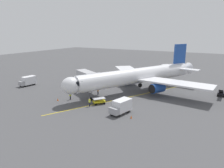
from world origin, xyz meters
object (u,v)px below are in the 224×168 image
Objects in this scene: airplane at (139,76)px; ground_crew_wing_walker at (98,91)px; ground_crew_loader at (89,102)px; belt_loader_near_nose at (221,93)px; safety_cone_nose_right at (70,98)px; box_truck_portside at (28,81)px; box_truck_starboard_side at (121,106)px; ground_crew_marshaller at (70,96)px; safety_cone_nose_left at (131,117)px; baggage_cart_rear_apron at (99,101)px; safety_cone_wing_port at (58,100)px; jet_bridge at (90,78)px.

ground_crew_wing_walker is (7.42, 7.97, -3.12)m from airplane.
belt_loader_near_nose is at bearing -138.12° from ground_crew_loader.
safety_cone_nose_right is at bearing 33.09° from belt_loader_near_nose.
ground_crew_wing_walker is at bearing -173.54° from box_truck_portside.
box_truck_starboard_side is (-10.13, 7.73, 0.50)m from ground_crew_wing_walker.
ground_crew_marshaller is (10.88, 14.10, -3.12)m from airplane.
safety_cone_nose_left is at bearing 107.66° from airplane.
box_truck_starboard_side is at bearing 159.61° from baggage_cart_rear_apron.
belt_loader_near_nose is 0.96× the size of box_truck_portside.
ground_crew_loader is at bearing 73.68° from airplane.
box_truck_portside is 18.90m from safety_cone_nose_right.
box_truck_starboard_side is (-32.21, 5.23, 0.00)m from box_truck_portside.
ground_crew_marshaller is 7.27m from baggage_cart_rear_apron.
ground_crew_marshaller is at bearing 168.97° from box_truck_portside.
safety_cone_nose_right is (7.31, 0.68, -0.38)m from baggage_cart_rear_apron.
box_truck_starboard_side is 8.96× the size of safety_cone_wing_port.
jet_bridge is 2.27× the size of box_truck_portside.
safety_cone_nose_right is (6.41, -1.55, -0.61)m from ground_crew_loader.
safety_cone_nose_right is at bearing -13.58° from ground_crew_loader.
box_truck_starboard_side reaches higher than ground_crew_loader.
belt_loader_near_nose is 50.88m from box_truck_portside.
baggage_cart_rear_apron is 5.27× the size of safety_cone_nose_right.
ground_crew_loader is 2.41m from baggage_cart_rear_apron.
box_truck_portside is (19.50, 2.98, -2.38)m from jet_bridge.
box_truck_portside is at bearing 18.19° from belt_loader_near_nose.
box_truck_starboard_side is at bearing 147.15° from jet_bridge.
safety_cone_nose_right is (16.32, -2.80, 0.00)m from safety_cone_nose_left.
belt_loader_near_nose is (-23.40, -20.97, -0.17)m from ground_crew_loader.
box_truck_starboard_side is (-12.71, 8.21, -2.38)m from jet_bridge.
belt_loader_near_nose is at bearing -163.96° from airplane.
jet_bridge is at bearing -97.61° from ground_crew_marshaller.
ground_crew_marshaller is 16.47m from safety_cone_nose_left.
ground_crew_loader is at bearing -176.29° from safety_cone_wing_port.
ground_crew_loader is at bearing 110.66° from ground_crew_wing_walker.
baggage_cart_rear_apron is at bearing 125.03° from ground_crew_wing_walker.
box_truck_starboard_side is (-2.71, 15.69, -2.62)m from airplane.
box_truck_starboard_side is at bearing 142.65° from ground_crew_wing_walker.
box_truck_portside is (24.94, -5.09, 0.50)m from ground_crew_loader.
box_truck_starboard_side is 13.83m from safety_cone_nose_right.
safety_cone_nose_right is 2.79m from safety_cone_wing_port.
ground_crew_wing_walker reaches higher than safety_cone_nose_left.
safety_cone_nose_left is 16.56m from safety_cone_nose_right.
baggage_cart_rear_apron is 5.27× the size of safety_cone_nose_left.
ground_crew_wing_walker is 0.35× the size of box_truck_starboard_side.
ground_crew_marshaller is at bearing -13.01° from ground_crew_loader.
jet_bridge is at bearing 36.82° from airplane.
ground_crew_marshaller is at bearing 6.08° from baggage_cart_rear_apron.
jet_bridge is 19.91× the size of safety_cone_nose_right.
box_truck_starboard_side is (16.13, 21.11, 0.67)m from belt_loader_near_nose.
jet_bridge is 3.78× the size of baggage_cart_rear_apron.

